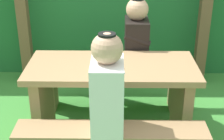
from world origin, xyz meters
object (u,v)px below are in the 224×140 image
picnic_table (112,89)px  person_black_coat (136,39)px  person_white_shirt (107,87)px  drinking_glass (112,65)px  bench_far (113,81)px  bottle_left (95,59)px

picnic_table → person_black_coat: bearing=66.2°
person_black_coat → person_white_shirt: bearing=-103.8°
picnic_table → drinking_glass: 0.30m
picnic_table → drinking_glass: bearing=-90.3°
picnic_table → bench_far: size_ratio=1.00×
person_black_coat → bottle_left: size_ratio=3.00×
picnic_table → bench_far: (0.00, 0.52, -0.18)m
person_white_shirt → bottle_left: bearing=104.8°
picnic_table → person_black_coat: 0.62m
bench_far → bottle_left: bottle_left is taller
picnic_table → drinking_glass: drinking_glass is taller
picnic_table → bottle_left: bearing=-138.5°
person_white_shirt → drinking_glass: (0.02, 0.40, -0.00)m
bottle_left → bench_far: bearing=78.4°
bench_far → bottle_left: bearing=-101.6°
picnic_table → person_black_coat: (0.23, 0.51, 0.28)m
person_black_coat → bottle_left: person_black_coat is taller
bench_far → bottle_left: 0.81m
picnic_table → bottle_left: 0.36m
person_white_shirt → drinking_glass: size_ratio=7.58×
person_white_shirt → person_black_coat: size_ratio=1.00×
drinking_glass → bottle_left: bottle_left is taller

